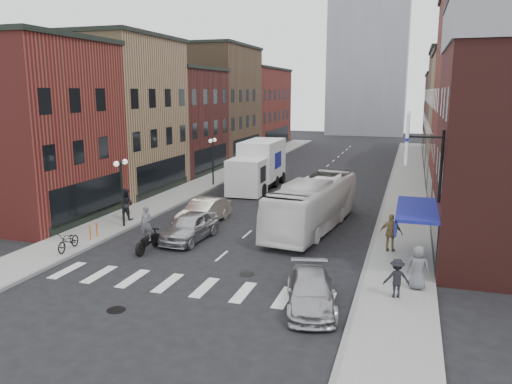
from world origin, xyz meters
TOP-DOWN VIEW (x-y plane):
  - ground at (0.00, 0.00)m, footprint 160.00×160.00m
  - sidewalk_left at (-8.50, 22.00)m, footprint 3.00×74.00m
  - sidewalk_right at (8.50, 22.00)m, footprint 3.00×74.00m
  - curb_left at (-7.00, 22.00)m, footprint 0.20×74.00m
  - curb_right at (7.00, 22.00)m, footprint 0.20×74.00m
  - crosswalk_stripes at (0.00, -3.00)m, footprint 12.00×2.20m
  - bldg_left_near at (-14.99, 4.50)m, footprint 10.30×9.20m
  - bldg_left_mid_a at (-14.99, 14.00)m, footprint 10.30×10.20m
  - bldg_left_mid_b at (-14.99, 24.00)m, footprint 10.30×10.20m
  - bldg_left_far_a at (-14.99, 35.00)m, footprint 10.30×12.20m
  - bldg_left_far_b at (-14.99, 49.00)m, footprint 10.30×16.20m
  - bldg_right_mid_b at (14.99, 24.00)m, footprint 10.30×10.20m
  - bldg_right_far_a at (14.99, 35.00)m, footprint 10.30×12.20m
  - bldg_right_far_b at (14.99, 49.00)m, footprint 10.30×16.20m
  - awning_blue at (8.93, 2.50)m, footprint 1.80×5.00m
  - billboard_sign at (8.59, 0.50)m, footprint 1.52×3.00m
  - streetlamp_near at (-7.40, 4.00)m, footprint 0.32×1.22m
  - streetlamp_far at (-7.40, 18.00)m, footprint 0.32×1.22m
  - bike_rack at (-7.60, 1.30)m, footprint 0.08×0.68m
  - box_truck at (-3.41, 18.13)m, footprint 2.90×9.08m
  - motorcycle_rider at (-3.85, 0.55)m, footprint 0.69×2.33m
  - transit_bus at (3.35, 7.32)m, footprint 3.85×10.98m
  - sedan_left_near at (-2.62, 3.00)m, footprint 2.06×4.62m
  - sedan_left_far at (-3.26, 6.42)m, footprint 2.02×4.77m
  - curb_car at (5.40, -3.59)m, footprint 2.76×4.69m
  - parked_bicycle at (-7.54, -0.85)m, footprint 0.84×1.88m
  - ped_left_solo at (-8.10, 5.42)m, footprint 0.99×0.63m
  - ped_right_a at (8.44, -1.97)m, footprint 1.10×0.74m
  - ped_right_b at (7.96, 3.81)m, footprint 1.19×0.72m
  - ped_right_c at (9.23, -0.85)m, footprint 0.95×0.68m

SIDE VIEW (x-z plane):
  - ground at x=0.00m, z-range 0.00..0.00m
  - curb_left at x=-7.00m, z-range -0.08..0.08m
  - curb_right at x=7.00m, z-range -0.08..0.08m
  - crosswalk_stripes at x=0.00m, z-range -0.01..0.01m
  - sidewalk_left at x=-8.50m, z-range 0.00..0.15m
  - sidewalk_right at x=8.50m, z-range 0.00..0.15m
  - bike_rack at x=-7.60m, z-range 0.15..0.95m
  - parked_bicycle at x=-7.54m, z-range 0.15..1.11m
  - curb_car at x=5.40m, z-range 0.00..1.27m
  - sedan_left_far at x=-3.26m, z-range 0.00..1.53m
  - sedan_left_near at x=-2.62m, z-range 0.00..1.54m
  - ped_right_a at x=8.44m, z-range 0.15..1.71m
  - ped_right_c at x=9.23m, z-range 0.15..1.97m
  - ped_right_b at x=7.96m, z-range 0.15..2.06m
  - motorcycle_rider at x=-3.85m, z-range -0.08..2.30m
  - ped_left_solo at x=-8.10m, z-range 0.15..2.10m
  - transit_bus at x=3.35m, z-range 0.00..2.99m
  - box_truck at x=-3.41m, z-range -0.02..3.91m
  - awning_blue at x=8.93m, z-range 2.24..3.02m
  - streetlamp_near at x=-7.40m, z-range 0.86..4.97m
  - streetlamp_far at x=-7.40m, z-range 0.86..4.97m
  - bldg_right_far_b at x=14.99m, z-range 0.00..10.30m
  - bldg_left_mid_b at x=-14.99m, z-range 0.00..10.30m
  - bldg_left_far_b at x=-14.99m, z-range 0.00..11.30m
  - bldg_right_mid_b at x=14.99m, z-range 0.00..11.30m
  - bldg_left_near at x=-14.99m, z-range 0.00..11.30m
  - billboard_sign at x=8.59m, z-range 4.28..7.98m
  - bldg_right_far_a at x=14.99m, z-range 0.00..12.30m
  - bldg_left_mid_a at x=-14.99m, z-range 0.00..12.30m
  - bldg_left_far_a at x=-14.99m, z-range 0.00..13.30m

